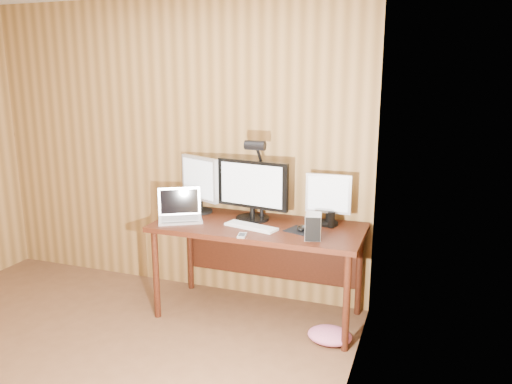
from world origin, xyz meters
The scene contains 13 objects.
desk centered at (0.93, 1.70, 0.63)m, with size 1.60×0.70×0.75m.
monitor_center centered at (0.84, 1.75, 1.00)m, with size 0.61×0.27×0.47m.
monitor_left centered at (0.36, 1.81, 1.00)m, with size 0.39×0.21×0.47m.
monitor_right centered at (1.42, 1.82, 0.96)m, with size 0.35×0.16×0.39m.
laptop centered at (0.29, 1.57, 0.81)m, with size 0.42×0.39×0.24m.
keyboard centered at (0.90, 1.55, 0.76)m, with size 0.43×0.22×0.02m.
mousepad centered at (1.28, 1.59, 0.75)m, with size 0.22×0.18×0.00m, color black.
mouse centered at (1.28, 1.59, 0.77)m, with size 0.07×0.11×0.04m, color black.
hard_drive centered at (1.40, 1.46, 0.84)m, with size 0.14×0.18×0.18m.
phone centered at (0.91, 1.33, 0.76)m, with size 0.08×0.12×0.02m.
speaker centered at (1.47, 1.75, 0.81)m, with size 0.05×0.05×0.12m, color black.
desk_lamp centered at (0.89, 1.74, 1.17)m, with size 0.16×0.22×0.68m.
fabric_pile centered at (1.55, 1.41, 0.05)m, with size 0.32×0.26×0.10m, color #D2658D, non-canonical shape.
Camera 1 is at (2.14, -1.81, 1.87)m, focal length 35.00 mm.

